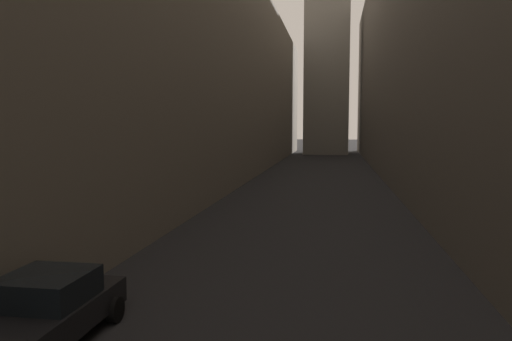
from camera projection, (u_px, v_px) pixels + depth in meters
The scene contains 4 objects.
ground_plane at pixel (313, 190), 34.37m from camera, with size 264.00×264.00×0.00m, color #232326.
building_block_left at pixel (153, 67), 37.52m from camera, with size 14.14×108.00×18.15m, color gray.
building_block_right at pixel (476, 27), 33.51m from camera, with size 11.11×108.00×22.77m, color #60594F.
parked_car_left_far at pixel (45, 311), 9.99m from camera, with size 2.01×4.06×1.49m.
Camera 1 is at (1.48, 13.70, 4.55)m, focal length 33.93 mm.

